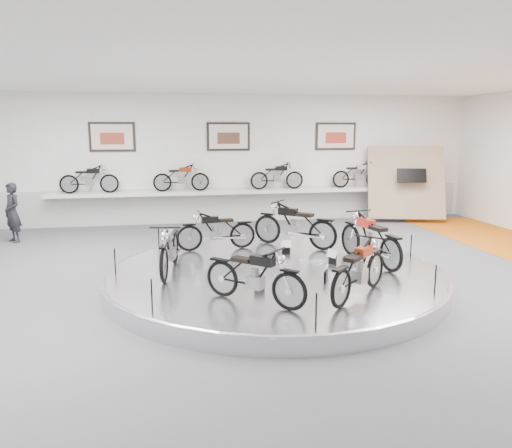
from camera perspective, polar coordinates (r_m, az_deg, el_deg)
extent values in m
plane|color=#525255|center=(9.38, 2.49, -7.39)|extent=(16.00, 16.00, 0.00)
plane|color=white|center=(8.98, 2.71, 17.66)|extent=(16.00, 16.00, 0.00)
plane|color=white|center=(15.84, -3.16, 7.42)|extent=(16.00, 0.00, 16.00)
cube|color=#BCBCBA|center=(15.97, -3.10, 2.21)|extent=(15.68, 0.04, 1.10)
cylinder|color=silver|center=(9.61, 2.10, -5.99)|extent=(6.40, 6.40, 0.30)
torus|color=#B2B2BA|center=(9.58, 2.10, -5.30)|extent=(6.40, 6.40, 0.10)
cube|color=silver|center=(15.63, -2.98, 3.69)|extent=(11.00, 0.55, 0.10)
cube|color=beige|center=(15.71, -16.11, 9.55)|extent=(1.35, 0.06, 0.88)
cube|color=beige|center=(15.77, -3.17, 9.95)|extent=(1.35, 0.06, 0.88)
cube|color=beige|center=(16.59, 9.09, 9.87)|extent=(1.35, 0.06, 0.88)
cube|color=#9B7C63|center=(16.71, 16.76, 4.57)|extent=(2.56, 1.52, 2.30)
imported|color=black|center=(14.50, -26.07, 1.18)|extent=(0.66, 0.68, 1.57)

